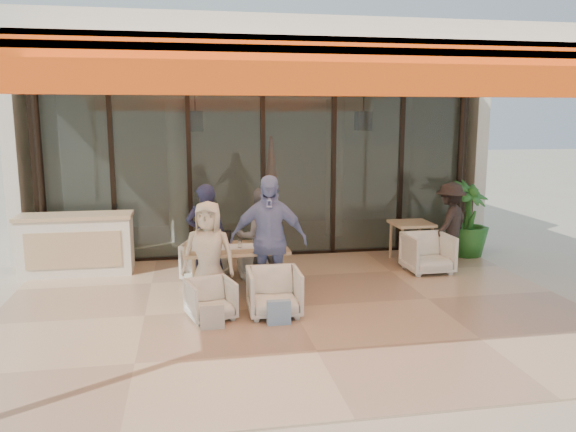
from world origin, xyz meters
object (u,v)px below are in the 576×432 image
diner_periwinkle (268,240)px  potted_palm (467,219)px  chair_far_left (206,258)px  chair_near_right (274,290)px  side_table (411,228)px  chair_far_right (257,258)px  host_counter (77,244)px  chair_near_left (211,298)px  diner_grey (260,237)px  diner_navy (206,237)px  standing_woman (450,224)px  diner_cream (208,255)px  side_chair (428,251)px  dining_table (236,251)px

diner_periwinkle → potted_palm: bearing=37.6°
chair_far_left → chair_near_right: 2.08m
chair_far_left → side_table: side_table is taller
chair_far_right → host_counter: bearing=-12.1°
chair_far_right → potted_palm: bearing=-170.9°
chair_near_left → diner_grey: (0.84, 1.40, 0.48)m
chair_far_left → diner_navy: diner_navy is taller
standing_woman → chair_near_left: bearing=-13.0°
potted_palm → diner_periwinkle: bearing=-153.2°
diner_cream → potted_palm: bearing=36.7°
chair_far_left → host_counter: bearing=1.3°
chair_far_left → diner_periwinkle: size_ratio=0.38×
side_chair → potted_palm: bearing=37.2°
diner_navy → chair_near_left: bearing=91.8°
diner_cream → side_chair: size_ratio=1.98×
side_chair → potted_palm: potted_palm is taller
chair_far_left → diner_navy: (0.00, -0.50, 0.47)m
diner_grey → side_chair: 2.93m
side_table → side_chair: (0.00, -0.75, -0.26)m
host_counter → side_table: host_counter is taller
chair_near_right → potted_palm: size_ratio=0.49×
host_counter → diner_cream: (2.12, -2.03, 0.22)m
dining_table → chair_far_left: bearing=113.7°
dining_table → potted_palm: 4.80m
chair_near_right → diner_grey: 1.46m
diner_grey → chair_far_right: bearing=-90.9°
chair_near_left → diner_navy: size_ratio=0.36×
chair_near_left → diner_periwinkle: bearing=15.4°
diner_navy → chair_near_right: bearing=122.8°
side_chair → diner_periwinkle: bearing=-160.6°
chair_near_right → diner_cream: 1.06m
dining_table → side_table: (3.32, 1.40, -0.05)m
diner_cream → diner_grey: bearing=60.9°
chair_far_right → dining_table: bearing=65.5°
diner_cream → chair_far_right: bearing=73.0°
diner_navy → host_counter: bearing=-26.2°
host_counter → side_table: bearing=-1.7°
chair_near_right → potted_palm: 4.85m
diner_navy → diner_cream: 0.90m
diner_navy → side_table: bearing=-163.9°
host_counter → chair_far_right: (2.96, -0.63, -0.22)m
side_table → potted_palm: bearing=10.2°
diner_grey → side_chair: (2.89, 0.20, -0.40)m
side_table → side_chair: side_chair is taller
chair_near_right → diner_cream: bearing=149.8°
host_counter → diner_navy: bearing=-28.0°
dining_table → chair_near_left: (-0.41, -0.96, -0.39)m
chair_far_left → chair_far_right: (0.84, 0.00, -0.04)m
dining_table → diner_navy: diner_navy is taller
chair_near_left → diner_cream: 0.68m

